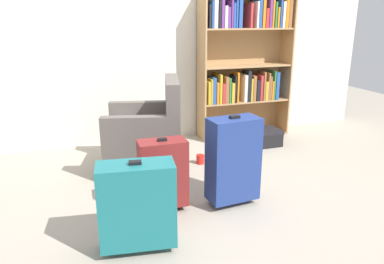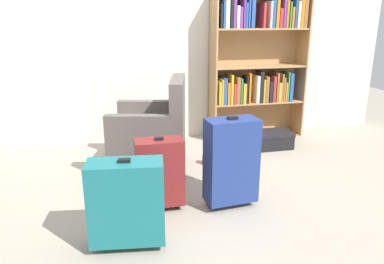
% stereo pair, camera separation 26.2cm
% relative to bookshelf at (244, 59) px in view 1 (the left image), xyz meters
% --- Properties ---
extents(ground_plane, '(9.67, 9.67, 0.00)m').
position_rel_bookshelf_xyz_m(ground_plane, '(-1.01, -1.47, -0.96)').
color(ground_plane, '#9E9384').
extents(back_wall, '(5.53, 0.10, 2.60)m').
position_rel_bookshelf_xyz_m(back_wall, '(-1.01, 0.21, 0.34)').
color(back_wall, beige).
rests_on(back_wall, ground).
extents(bookshelf, '(1.16, 0.31, 1.75)m').
position_rel_bookshelf_xyz_m(bookshelf, '(0.00, 0.00, 0.00)').
color(bookshelf, '#A87F51').
rests_on(bookshelf, ground).
extents(armchair, '(0.85, 0.85, 0.90)m').
position_rel_bookshelf_xyz_m(armchair, '(-1.38, -0.75, -0.64)').
color(armchair, '#59514C').
rests_on(armchair, ground).
extents(mug, '(0.12, 0.08, 0.10)m').
position_rel_bookshelf_xyz_m(mug, '(-0.85, -0.79, -0.91)').
color(mug, red).
rests_on(mug, ground).
extents(storage_box, '(0.50, 0.30, 0.19)m').
position_rel_bookshelf_xyz_m(storage_box, '(-0.01, -0.47, -0.86)').
color(storage_box, black).
rests_on(storage_box, ground).
extents(suitcase_navy_blue, '(0.41, 0.25, 0.74)m').
position_rel_bookshelf_xyz_m(suitcase_navy_blue, '(-0.89, -1.68, -0.58)').
color(suitcase_navy_blue, navy).
rests_on(suitcase_navy_blue, ground).
extents(suitcase_dark_red, '(0.36, 0.19, 0.59)m').
position_rel_bookshelf_xyz_m(suitcase_dark_red, '(-1.44, -1.61, -0.65)').
color(suitcase_dark_red, maroon).
rests_on(suitcase_dark_red, ground).
extents(suitcase_teal, '(0.50, 0.27, 0.62)m').
position_rel_bookshelf_xyz_m(suitcase_teal, '(-1.72, -2.06, -0.64)').
color(suitcase_teal, '#19666B').
rests_on(suitcase_teal, ground).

